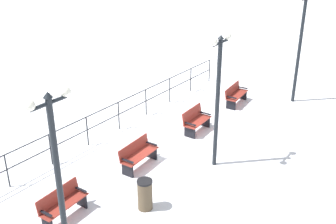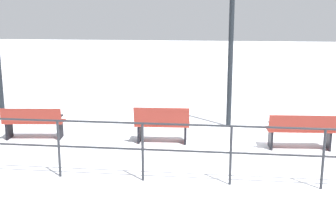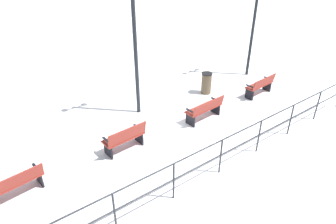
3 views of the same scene
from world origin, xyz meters
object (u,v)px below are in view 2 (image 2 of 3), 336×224
Objects in this scene: bench_second at (300,130)px; lamppost_middle at (232,24)px; bench_third at (162,125)px; bench_fourth at (33,122)px.

lamppost_middle reaches higher than bench_second.
bench_second is at bearing -95.24° from bench_third.
bench_second is at bearing -97.04° from bench_fourth.
lamppost_middle is (1.89, -1.66, 2.42)m from bench_third.
bench_fourth is (0.03, 6.66, -0.02)m from bench_second.
bench_fourth is at bearing 111.49° from lamppost_middle.
bench_third is at bearing -95.39° from bench_fourth.
lamppost_middle is (2.00, 1.67, 2.43)m from bench_second.
lamppost_middle is at bearing -75.28° from bench_fourth.
bench_fourth is 5.90m from lamppost_middle.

